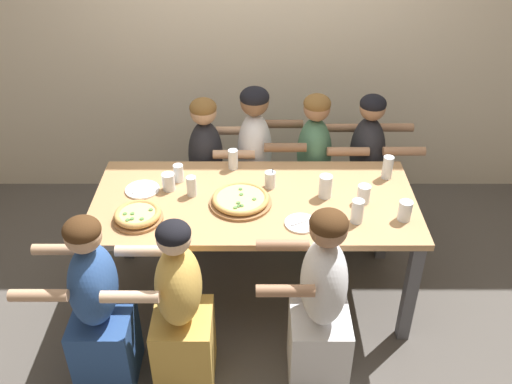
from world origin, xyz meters
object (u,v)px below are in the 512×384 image
Objects in this scene: pizza_board_main at (139,215)px; drinking_glass_f at (170,182)px; drinking_glass_i at (407,212)px; diner_near_left at (100,310)px; drinking_glass_c at (359,212)px; drinking_glass_d at (193,186)px; cocktail_glass_blue at (272,180)px; diner_far_midleft at (209,176)px; diner_near_midright at (322,308)px; empty_plate_a at (144,189)px; empty_plate_b at (303,223)px; drinking_glass_b at (180,173)px; drinking_glass_h at (389,169)px; drinking_glass_e at (365,195)px; diner_far_center at (257,171)px; diner_far_midright at (315,175)px; diner_far_right at (367,176)px; pizza_board_second at (242,200)px; drinking_glass_g at (235,160)px; drinking_glass_a at (327,187)px.

drinking_glass_f is at bearing 66.60° from pizza_board_main.
drinking_glass_i is 0.11× the size of diner_near_left.
drinking_glass_c is 0.99m from drinking_glass_d.
diner_far_midleft is at bearing 129.56° from cocktail_glass_blue.
diner_near_midright is at bearing -137.53° from drinking_glass_i.
empty_plate_b is (0.95, -0.34, 0.00)m from empty_plate_a.
drinking_glass_b is 0.75× the size of drinking_glass_h.
diner_far_center is (-0.64, 0.69, -0.26)m from drinking_glass_e.
drinking_glass_d is at bearing -32.40° from diner_near_left.
drinking_glass_h reaches higher than empty_plate_b.
pizza_board_main is 2.27× the size of drinking_glass_d.
drinking_glass_e reaches higher than pizza_board_main.
drinking_glass_d is at bearing 175.83° from drinking_glass_e.
pizza_board_main is 2.62× the size of drinking_glass_f.
diner_far_midright is (0.07, 1.32, -0.00)m from diner_near_midright.
diner_far_midright is at bearing -90.00° from diner_far_right.
diner_far_midleft is (-0.98, 0.69, -0.31)m from drinking_glass_e.
pizza_board_second is 2.78× the size of cocktail_glass_blue.
empty_plate_a is 1.86× the size of drinking_glass_e.
drinking_glass_e is (1.02, -0.07, -0.01)m from drinking_glass_d.
pizza_board_main is at bearing -113.40° from drinking_glass_f.
diner_far_midright is at bearing 26.92° from drinking_glass_b.
diner_near_midright is (0.25, -0.79, -0.29)m from cocktail_glass_blue.
drinking_glass_d is at bearing 155.21° from empty_plate_b.
drinking_glass_d is at bearing -52.34° from diner_far_midright.
drinking_glass_f is at bearing 155.61° from empty_plate_b.
empty_plate_b is 1.72× the size of drinking_glass_f.
drinking_glass_e is 0.76m from diner_far_right.
pizza_board_main is 0.77m from drinking_glass_g.
empty_plate_a is 1.46× the size of drinking_glass_a.
empty_plate_b is 0.44m from drinking_glass_e.
pizza_board_main is 0.92m from empty_plate_b.
drinking_glass_b is 0.99× the size of drinking_glass_e.
drinking_glass_h is (1.21, 0.20, 0.00)m from drinking_glass_d.
empty_plate_a is 0.25m from drinking_glass_b.
diner_far_center reaches higher than diner_near_left.
drinking_glass_f is 0.10× the size of diner_near_midright.
diner_far_right is (1.27, 0.45, -0.30)m from drinking_glass_b.
diner_far_midright is (1.11, 0.57, -0.25)m from empty_plate_a.
diner_far_midleft reaches higher than drinking_glass_b.
pizza_board_main is 1.11m from drinking_glass_a.
diner_far_midleft is at bearing 160.42° from drinking_glass_h.
diner_near_midright is 0.96× the size of diner_far_center.
drinking_glass_b is 0.89× the size of drinking_glass_d.
drinking_glass_g is at bearing 25.54° from empty_plate_a.
drinking_glass_a is at bearing 0.30° from diner_far_midright.
pizza_board_main is at bearing 177.41° from empty_plate_b.
cocktail_glass_blue reaches higher than pizza_board_second.
drinking_glass_a is at bearing 8.79° from pizza_board_second.
drinking_glass_i is 0.11× the size of diner_near_midright.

